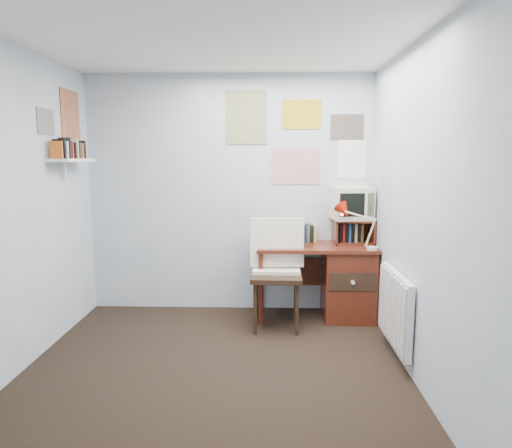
{
  "coord_description": "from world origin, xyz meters",
  "views": [
    {
      "loc": [
        0.41,
        -3.08,
        1.67
      ],
      "look_at": [
        0.3,
        0.92,
        1.06
      ],
      "focal_mm": 32.0,
      "sensor_mm": 36.0,
      "label": 1
    }
  ],
  "objects_px": {
    "tv_riser": "(353,231)",
    "radiator": "(395,308)",
    "wall_shelf": "(72,160)",
    "desk": "(342,279)",
    "crt_tv": "(351,202)",
    "desk_chair": "(276,276)",
    "desk_lamp": "(373,229)"
  },
  "relations": [
    {
      "from": "tv_riser",
      "to": "radiator",
      "type": "xyz_separation_m",
      "value": [
        0.17,
        -1.04,
        -0.47
      ]
    },
    {
      "from": "wall_shelf",
      "to": "desk",
      "type": "bearing_deg",
      "value": 8.4
    },
    {
      "from": "wall_shelf",
      "to": "crt_tv",
      "type": "bearing_deg",
      "value": 10.84
    },
    {
      "from": "tv_riser",
      "to": "desk_chair",
      "type": "bearing_deg",
      "value": -152.56
    },
    {
      "from": "tv_riser",
      "to": "crt_tv",
      "type": "height_order",
      "value": "crt_tv"
    },
    {
      "from": "desk",
      "to": "crt_tv",
      "type": "height_order",
      "value": "crt_tv"
    },
    {
      "from": "crt_tv",
      "to": "wall_shelf",
      "type": "bearing_deg",
      "value": -176.47
    },
    {
      "from": "crt_tv",
      "to": "radiator",
      "type": "relative_size",
      "value": 0.48
    },
    {
      "from": "desk_chair",
      "to": "tv_riser",
      "type": "height_order",
      "value": "desk_chair"
    },
    {
      "from": "desk_lamp",
      "to": "crt_tv",
      "type": "xyz_separation_m",
      "value": [
        -0.15,
        0.35,
        0.23
      ]
    },
    {
      "from": "desk",
      "to": "desk_lamp",
      "type": "height_order",
      "value": "desk_lamp"
    },
    {
      "from": "desk_lamp",
      "to": "tv_riser",
      "type": "distance_m",
      "value": 0.36
    },
    {
      "from": "desk_lamp",
      "to": "radiator",
      "type": "distance_m",
      "value": 0.89
    },
    {
      "from": "tv_riser",
      "to": "radiator",
      "type": "height_order",
      "value": "tv_riser"
    },
    {
      "from": "desk",
      "to": "desk_chair",
      "type": "relative_size",
      "value": 1.17
    },
    {
      "from": "desk_lamp",
      "to": "crt_tv",
      "type": "height_order",
      "value": "crt_tv"
    },
    {
      "from": "desk_chair",
      "to": "desk_lamp",
      "type": "bearing_deg",
      "value": 6.64
    },
    {
      "from": "desk",
      "to": "wall_shelf",
      "type": "xyz_separation_m",
      "value": [
        -2.57,
        -0.38,
        1.21
      ]
    },
    {
      "from": "crt_tv",
      "to": "wall_shelf",
      "type": "height_order",
      "value": "wall_shelf"
    },
    {
      "from": "desk",
      "to": "wall_shelf",
      "type": "bearing_deg",
      "value": -171.6
    },
    {
      "from": "crt_tv",
      "to": "tv_riser",
      "type": "bearing_deg",
      "value": -45.09
    },
    {
      "from": "desk_lamp",
      "to": "wall_shelf",
      "type": "distance_m",
      "value": 2.9
    },
    {
      "from": "desk_chair",
      "to": "radiator",
      "type": "relative_size",
      "value": 1.28
    },
    {
      "from": "crt_tv",
      "to": "desk_lamp",
      "type": "bearing_deg",
      "value": -73.7
    },
    {
      "from": "desk_lamp",
      "to": "wall_shelf",
      "type": "relative_size",
      "value": 0.64
    },
    {
      "from": "tv_riser",
      "to": "crt_tv",
      "type": "distance_m",
      "value": 0.31
    },
    {
      "from": "desk",
      "to": "desk_chair",
      "type": "xyz_separation_m",
      "value": [
        -0.68,
        -0.3,
        0.11
      ]
    },
    {
      "from": "wall_shelf",
      "to": "desk_chair",
      "type": "bearing_deg",
      "value": 2.27
    },
    {
      "from": "desk_chair",
      "to": "radiator",
      "type": "bearing_deg",
      "value": -31.41
    },
    {
      "from": "desk",
      "to": "crt_tv",
      "type": "xyz_separation_m",
      "value": [
        0.09,
        0.13,
        0.79
      ]
    },
    {
      "from": "crt_tv",
      "to": "radiator",
      "type": "bearing_deg",
      "value": -86.84
    },
    {
      "from": "desk_chair",
      "to": "wall_shelf",
      "type": "distance_m",
      "value": 2.19
    }
  ]
}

